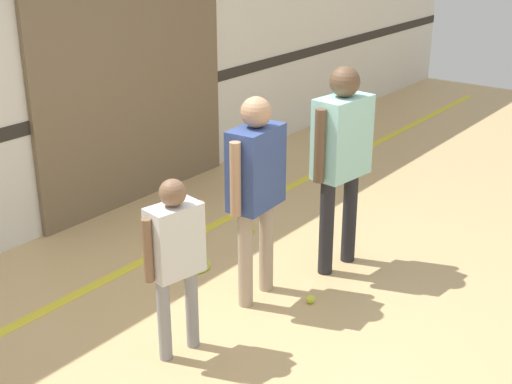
{
  "coord_description": "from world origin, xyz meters",
  "views": [
    {
      "loc": [
        -3.68,
        -2.72,
        2.76
      ],
      "look_at": [
        0.12,
        0.18,
        0.86
      ],
      "focal_mm": 50.0,
      "sensor_mm": 36.0,
      "label": 1
    }
  ],
  "objects_px": {
    "racket_spare_on_floor": "(192,267)",
    "tennis_ball_by_spare_racket": "(194,258)",
    "tennis_ball_near_instructor": "(311,299)",
    "tennis_ball_stray_right": "(165,287)",
    "person_student_left": "(175,249)",
    "tennis_ball_stray_left": "(251,229)",
    "person_student_right": "(342,148)",
    "person_instructor": "(256,178)"
  },
  "relations": [
    {
      "from": "tennis_ball_near_instructor",
      "to": "tennis_ball_stray_left",
      "type": "distance_m",
      "value": 1.34
    },
    {
      "from": "person_student_right",
      "to": "tennis_ball_by_spare_racket",
      "type": "bearing_deg",
      "value": -49.77
    },
    {
      "from": "person_student_left",
      "to": "tennis_ball_by_spare_racket",
      "type": "bearing_deg",
      "value": 48.33
    },
    {
      "from": "person_instructor",
      "to": "tennis_ball_stray_left",
      "type": "relative_size",
      "value": 23.72
    },
    {
      "from": "person_instructor",
      "to": "tennis_ball_stray_right",
      "type": "bearing_deg",
      "value": 115.75
    },
    {
      "from": "tennis_ball_near_instructor",
      "to": "tennis_ball_stray_right",
      "type": "distance_m",
      "value": 1.13
    },
    {
      "from": "tennis_ball_by_spare_racket",
      "to": "person_student_left",
      "type": "bearing_deg",
      "value": -142.25
    },
    {
      "from": "person_student_right",
      "to": "tennis_ball_near_instructor",
      "type": "bearing_deg",
      "value": 20.57
    },
    {
      "from": "racket_spare_on_floor",
      "to": "tennis_ball_near_instructor",
      "type": "xyz_separation_m",
      "value": [
        0.12,
        -1.09,
        0.02
      ]
    },
    {
      "from": "person_student_right",
      "to": "tennis_ball_near_instructor",
      "type": "height_order",
      "value": "person_student_right"
    },
    {
      "from": "person_instructor",
      "to": "person_student_right",
      "type": "distance_m",
      "value": 0.84
    },
    {
      "from": "person_student_left",
      "to": "tennis_ball_near_instructor",
      "type": "height_order",
      "value": "person_student_left"
    },
    {
      "from": "person_instructor",
      "to": "tennis_ball_stray_right",
      "type": "height_order",
      "value": "person_instructor"
    },
    {
      "from": "tennis_ball_stray_left",
      "to": "person_student_right",
      "type": "bearing_deg",
      "value": -95.47
    },
    {
      "from": "racket_spare_on_floor",
      "to": "tennis_ball_by_spare_racket",
      "type": "distance_m",
      "value": 0.11
    },
    {
      "from": "tennis_ball_stray_left",
      "to": "tennis_ball_near_instructor",
      "type": "bearing_deg",
      "value": -122.9
    },
    {
      "from": "racket_spare_on_floor",
      "to": "tennis_ball_stray_left",
      "type": "xyz_separation_m",
      "value": [
        0.85,
        0.04,
        0.02
      ]
    },
    {
      "from": "person_instructor",
      "to": "tennis_ball_stray_right",
      "type": "distance_m",
      "value": 1.18
    },
    {
      "from": "racket_spare_on_floor",
      "to": "tennis_ball_stray_left",
      "type": "bearing_deg",
      "value": 145.47
    },
    {
      "from": "person_instructor",
      "to": "tennis_ball_by_spare_racket",
      "type": "bearing_deg",
      "value": 75.33
    },
    {
      "from": "racket_spare_on_floor",
      "to": "tennis_ball_near_instructor",
      "type": "height_order",
      "value": "tennis_ball_near_instructor"
    },
    {
      "from": "person_student_left",
      "to": "tennis_ball_by_spare_racket",
      "type": "distance_m",
      "value": 1.5
    },
    {
      "from": "person_instructor",
      "to": "person_student_right",
      "type": "xyz_separation_m",
      "value": [
        0.8,
        -0.23,
        0.07
      ]
    },
    {
      "from": "racket_spare_on_floor",
      "to": "tennis_ball_near_instructor",
      "type": "distance_m",
      "value": 1.09
    },
    {
      "from": "racket_spare_on_floor",
      "to": "tennis_ball_by_spare_racket",
      "type": "height_order",
      "value": "tennis_ball_by_spare_racket"
    },
    {
      "from": "person_instructor",
      "to": "tennis_ball_stray_right",
      "type": "xyz_separation_m",
      "value": [
        -0.36,
        0.62,
        -0.93
      ]
    },
    {
      "from": "tennis_ball_stray_right",
      "to": "tennis_ball_stray_left",
      "type": "bearing_deg",
      "value": 5.37
    },
    {
      "from": "tennis_ball_stray_left",
      "to": "tennis_ball_stray_right",
      "type": "relative_size",
      "value": 1.0
    },
    {
      "from": "person_instructor",
      "to": "tennis_ball_stray_left",
      "type": "height_order",
      "value": "person_instructor"
    },
    {
      "from": "person_student_right",
      "to": "tennis_ball_stray_left",
      "type": "height_order",
      "value": "person_student_right"
    },
    {
      "from": "tennis_ball_stray_left",
      "to": "racket_spare_on_floor",
      "type": "bearing_deg",
      "value": -177.54
    },
    {
      "from": "racket_spare_on_floor",
      "to": "tennis_ball_by_spare_racket",
      "type": "relative_size",
      "value": 7.65
    },
    {
      "from": "person_instructor",
      "to": "tennis_ball_by_spare_racket",
      "type": "xyz_separation_m",
      "value": [
        0.14,
        0.76,
        -0.93
      ]
    },
    {
      "from": "tennis_ball_near_instructor",
      "to": "racket_spare_on_floor",
      "type": "bearing_deg",
      "value": 96.25
    },
    {
      "from": "racket_spare_on_floor",
      "to": "tennis_ball_stray_right",
      "type": "height_order",
      "value": "tennis_ball_stray_right"
    },
    {
      "from": "tennis_ball_by_spare_racket",
      "to": "person_student_right",
      "type": "bearing_deg",
      "value": -56.17
    },
    {
      "from": "tennis_ball_stray_right",
      "to": "tennis_ball_by_spare_racket",
      "type": "bearing_deg",
      "value": 15.98
    },
    {
      "from": "racket_spare_on_floor",
      "to": "tennis_ball_stray_left",
      "type": "height_order",
      "value": "tennis_ball_stray_left"
    },
    {
      "from": "person_student_right",
      "to": "tennis_ball_stray_right",
      "type": "height_order",
      "value": "person_student_right"
    },
    {
      "from": "racket_spare_on_floor",
      "to": "tennis_ball_by_spare_racket",
      "type": "bearing_deg",
      "value": 176.71
    },
    {
      "from": "person_student_left",
      "to": "tennis_ball_stray_left",
      "type": "distance_m",
      "value": 2.08
    },
    {
      "from": "tennis_ball_stray_left",
      "to": "tennis_ball_stray_right",
      "type": "distance_m",
      "value": 1.26
    }
  ]
}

